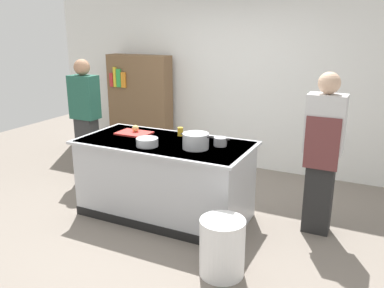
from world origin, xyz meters
TOP-DOWN VIEW (x-y plane):
  - ground_plane at (0.00, 0.00)m, footprint 10.00×10.00m
  - back_wall at (0.00, 2.10)m, footprint 6.40×0.12m
  - counter_island at (0.00, -0.00)m, footprint 1.98×0.98m
  - cutting_board at (-0.49, 0.12)m, footprint 0.40×0.28m
  - onion at (-0.49, 0.16)m, footprint 0.08×0.08m
  - stock_pot at (0.43, -0.08)m, footprint 0.35×0.28m
  - sauce_pan at (0.63, 0.12)m, footprint 0.21×0.14m
  - mixing_bowl at (-0.08, -0.23)m, footprint 0.24×0.24m
  - juice_cup at (0.05, 0.30)m, footprint 0.07×0.07m
  - trash_bin at (1.04, -0.80)m, footprint 0.41×0.41m
  - person_chef at (1.66, 0.38)m, footprint 0.38×0.25m
  - person_guest at (-1.58, 0.54)m, footprint 0.38×0.24m
  - bookshelf at (-1.50, 1.80)m, footprint 1.10×0.31m

SIDE VIEW (x-z plane):
  - ground_plane at x=0.00m, z-range 0.00..0.00m
  - trash_bin at x=1.04m, z-range 0.00..0.53m
  - counter_island at x=0.00m, z-range 0.02..0.92m
  - bookshelf at x=-1.50m, z-range 0.00..1.70m
  - cutting_board at x=-0.49m, z-range 0.90..0.92m
  - person_guest at x=-1.58m, z-range 0.05..1.77m
  - person_chef at x=1.66m, z-range 0.05..1.77m
  - mixing_bowl at x=-0.08m, z-range 0.90..0.99m
  - sauce_pan at x=0.63m, z-range 0.90..0.99m
  - juice_cup at x=0.05m, z-range 0.90..1.00m
  - onion at x=-0.49m, z-range 0.92..1.00m
  - stock_pot at x=0.43m, z-range 0.90..1.07m
  - back_wall at x=0.00m, z-range 0.00..3.00m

